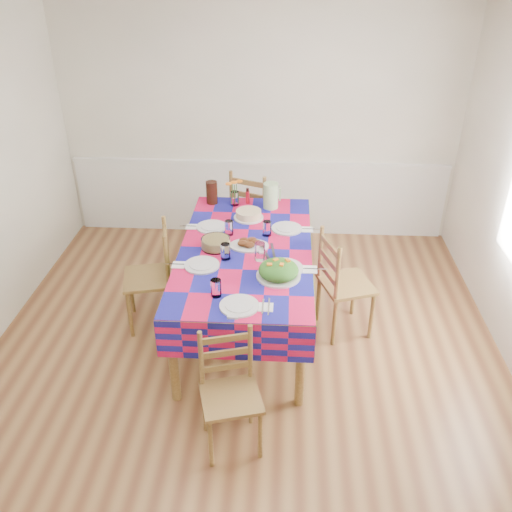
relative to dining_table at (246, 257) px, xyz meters
The scene contains 22 objects.
room 0.84m from the dining_table, 88.70° to the right, with size 4.58×5.08×2.78m.
wainscot 1.93m from the dining_table, 89.61° to the left, with size 4.41×0.06×0.92m.
dining_table is the anchor object (origin of this frame).
setting_near_head 0.83m from the dining_table, 92.89° to the right, with size 0.47×0.32×0.14m.
setting_left_near 0.41m from the dining_table, 135.67° to the right, with size 0.53×0.31×0.14m.
setting_left_far 0.45m from the dining_table, 131.68° to the left, with size 0.51×0.31×0.14m.
setting_right_near 0.40m from the dining_table, 45.76° to the right, with size 0.60×0.35×0.15m.
setting_right_far 0.46m from the dining_table, 48.59° to the left, with size 0.53×0.31×0.14m.
meat_platter 0.13m from the dining_table, 52.32° to the left, with size 0.34×0.25×0.07m.
salad_platter 0.56m from the dining_table, 56.67° to the right, with size 0.35×0.35×0.15m.
pasta_bowl 0.29m from the dining_table, behind, with size 0.25×0.25×0.09m.
cake 0.60m from the dining_table, 91.67° to the left, with size 0.29×0.29×0.08m.
serving_utensils 0.26m from the dining_table, 25.44° to the right, with size 0.17×0.38×0.01m.
flower_vase 0.92m from the dining_table, 101.36° to the left, with size 0.17×0.14×0.28m.
hot_sauce 0.95m from the dining_table, 93.14° to the left, with size 0.04×0.04×0.16m, color red.
green_pitcher 0.89m from the dining_table, 77.66° to the left, with size 0.15×0.15×0.26m, color #A0C88D.
tea_pitcher 1.03m from the dining_table, 114.18° to the left, with size 0.11×0.11×0.23m, color black.
name_card 1.02m from the dining_table, 90.88° to the right, with size 0.08×0.02×0.02m, color silver.
chair_near 1.38m from the dining_table, 90.47° to the right, with size 0.49×0.47×0.90m.
chair_far 1.37m from the dining_table, 90.75° to the left, with size 0.59×0.57×1.03m.
chair_left 0.89m from the dining_table, behind, with size 0.51×0.53×1.00m.
chair_right 0.89m from the dining_table, ahead, with size 0.54×0.56×1.00m.
Camera 1 is at (0.32, -3.51, 3.13)m, focal length 38.00 mm.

